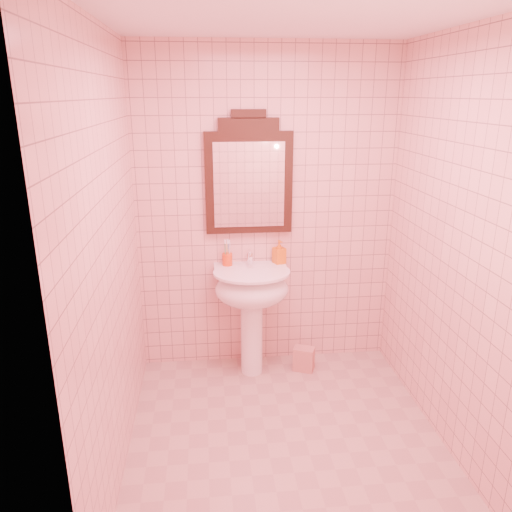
{
  "coord_description": "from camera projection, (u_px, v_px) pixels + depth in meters",
  "views": [
    {
      "loc": [
        -0.47,
        -2.64,
        2.13
      ],
      "look_at": [
        -0.14,
        0.55,
        1.09
      ],
      "focal_mm": 35.0,
      "sensor_mm": 36.0,
      "label": 1
    }
  ],
  "objects": [
    {
      "name": "toothbrush_cup",
      "position": [
        227.0,
        259.0,
        3.85
      ],
      "size": [
        0.08,
        0.08,
        0.18
      ],
      "rotation": [
        0.0,
        0.0,
        -0.17
      ],
      "color": "red",
      "rests_on": "pedestal_sink"
    },
    {
      "name": "soap_dispenser",
      "position": [
        279.0,
        252.0,
        3.89
      ],
      "size": [
        0.11,
        0.11,
        0.18
      ],
      "primitive_type": "imported",
      "rotation": [
        0.0,
        0.0,
        0.4
      ],
      "color": "orange",
      "rests_on": "pedestal_sink"
    },
    {
      "name": "faucet",
      "position": [
        250.0,
        258.0,
        3.86
      ],
      "size": [
        0.04,
        0.16,
        0.11
      ],
      "color": "white",
      "rests_on": "pedestal_sink"
    },
    {
      "name": "back_wall",
      "position": [
        267.0,
        213.0,
        3.86
      ],
      "size": [
        2.0,
        0.02,
        2.5
      ],
      "primitive_type": "cube",
      "color": "beige",
      "rests_on": "floor"
    },
    {
      "name": "pedestal_sink",
      "position": [
        252.0,
        296.0,
        3.81
      ],
      "size": [
        0.58,
        0.58,
        0.86
      ],
      "color": "white",
      "rests_on": "floor"
    },
    {
      "name": "towel",
      "position": [
        304.0,
        359.0,
        4.01
      ],
      "size": [
        0.19,
        0.16,
        0.19
      ],
      "primitive_type": "cube",
      "rotation": [
        0.0,
        0.0,
        -0.41
      ],
      "color": "tan",
      "rests_on": "floor"
    },
    {
      "name": "floor",
      "position": [
        287.0,
        442.0,
        3.2
      ],
      "size": [
        2.2,
        2.2,
        0.0
      ],
      "primitive_type": "plane",
      "color": "tan",
      "rests_on": "ground"
    },
    {
      "name": "mirror",
      "position": [
        249.0,
        178.0,
        3.73
      ],
      "size": [
        0.66,
        0.06,
        0.92
      ],
      "color": "black",
      "rests_on": "back_wall"
    }
  ]
}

